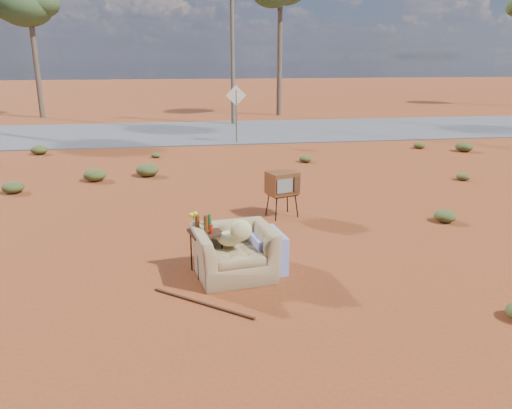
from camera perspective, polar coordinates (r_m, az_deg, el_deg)
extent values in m
plane|color=brown|center=(7.79, -2.54, -7.79)|extent=(140.00, 140.00, 0.00)
cube|color=#565659|center=(22.30, -7.03, 8.21)|extent=(140.00, 7.00, 0.04)
imported|color=#967B52|center=(7.50, -2.53, -4.55)|extent=(1.26, 0.92, 1.02)
ellipsoid|color=#CBC67C|center=(7.51, -3.05, -3.86)|extent=(0.37, 0.37, 0.22)
ellipsoid|color=#CBC67C|center=(7.24, -1.75, -2.99)|extent=(0.33, 0.16, 0.33)
cube|color=navy|center=(7.82, 1.14, -5.31)|extent=(0.59, 0.82, 0.60)
cube|color=black|center=(10.31, 3.00, 1.17)|extent=(0.62, 0.54, 0.03)
cylinder|color=black|center=(10.11, 2.32, -0.55)|extent=(0.03, 0.03, 0.48)
cylinder|color=black|center=(10.34, 4.65, -0.19)|extent=(0.03, 0.03, 0.48)
cylinder|color=black|center=(10.42, 1.32, -0.01)|extent=(0.03, 0.03, 0.48)
cylinder|color=black|center=(10.65, 3.60, 0.33)|extent=(0.03, 0.03, 0.48)
cube|color=brown|center=(10.25, 3.02, 2.48)|extent=(0.70, 0.62, 0.46)
cube|color=slate|center=(10.01, 3.31, 2.13)|extent=(0.34, 0.13, 0.29)
cube|color=#472D19|center=(10.15, 4.70, 2.31)|extent=(0.13, 0.06, 0.32)
cube|color=#331D12|center=(7.57, -5.75, -3.22)|extent=(0.57, 0.57, 0.04)
cylinder|color=black|center=(7.47, -6.64, -6.23)|extent=(0.02, 0.02, 0.66)
cylinder|color=black|center=(7.57, -3.89, -5.83)|extent=(0.02, 0.02, 0.66)
cylinder|color=black|center=(7.81, -7.42, -5.23)|extent=(0.02, 0.02, 0.66)
cylinder|color=black|center=(7.91, -4.78, -4.86)|extent=(0.02, 0.02, 0.66)
cylinder|color=#4F280D|center=(7.54, -6.71, -2.20)|extent=(0.07, 0.07, 0.24)
cylinder|color=#4F280D|center=(7.45, -5.75, -2.33)|extent=(0.06, 0.06, 0.26)
cylinder|color=#245122|center=(7.64, -5.32, -1.98)|extent=(0.06, 0.06, 0.23)
cylinder|color=red|center=(7.47, -5.14, -2.81)|extent=(0.06, 0.06, 0.12)
cylinder|color=silver|center=(7.63, -7.10, -2.42)|extent=(0.08, 0.08, 0.13)
ellipsoid|color=yellow|center=(7.58, -7.14, -1.30)|extent=(0.15, 0.15, 0.11)
cylinder|color=#532916|center=(6.88, -6.15, -11.13)|extent=(1.30, 1.08, 0.04)
cylinder|color=brown|center=(19.31, -2.26, 9.98)|extent=(0.06, 0.06, 2.00)
cube|color=silver|center=(19.24, -2.28, 12.35)|extent=(0.78, 0.04, 0.78)
cylinder|color=brown|center=(29.94, -23.85, 14.81)|extent=(0.28, 0.28, 6.00)
ellipsoid|color=#3C552C|center=(30.02, -24.44, 19.56)|extent=(3.20, 3.20, 2.20)
cylinder|color=brown|center=(28.64, 2.70, 17.13)|extent=(0.28, 0.28, 7.00)
cylinder|color=brown|center=(24.72, -2.74, 18.38)|extent=(0.20, 0.20, 8.00)
ellipsoid|color=#4A5324|center=(10.76, 20.80, -1.23)|extent=(0.44, 0.44, 0.24)
ellipsoid|color=#4A5324|center=(14.07, -17.95, 3.25)|extent=(0.60, 0.60, 0.33)
ellipsoid|color=#4A5324|center=(14.57, 22.57, 2.96)|extent=(0.36, 0.36, 0.20)
ellipsoid|color=#4A5324|center=(15.87, 5.66, 5.22)|extent=(0.40, 0.40, 0.22)
ellipsoid|color=#4A5324|center=(16.86, -11.40, 5.55)|extent=(0.30, 0.30, 0.17)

